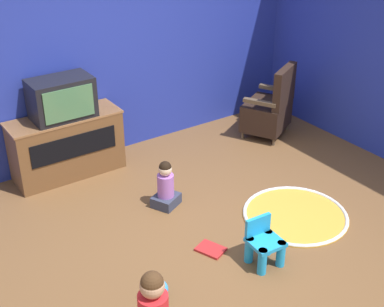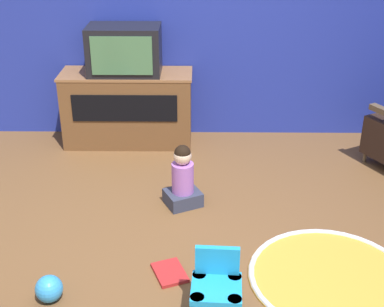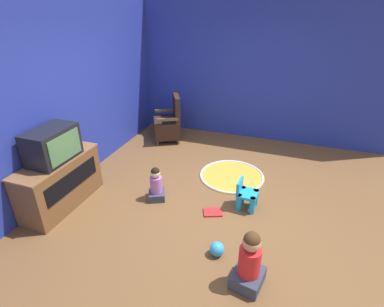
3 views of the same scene
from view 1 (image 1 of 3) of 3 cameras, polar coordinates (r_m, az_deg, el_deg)
ground_plane at (r=5.35m, az=3.07°, el=-8.17°), size 30.00×30.00×0.00m
wall_back at (r=6.40m, az=-10.06°, el=11.53°), size 5.69×0.12×2.78m
tv_cabinet at (r=6.28m, az=-13.20°, el=0.91°), size 1.27×0.47×0.73m
television at (r=6.03m, az=-13.74°, el=5.75°), size 0.68×0.42×0.45m
black_armchair at (r=7.14m, az=8.30°, el=4.72°), size 0.80×0.75×0.97m
yellow_kid_chair at (r=4.89m, az=7.68°, el=-9.69°), size 0.31×0.29×0.43m
play_mat at (r=5.65m, az=10.95°, el=-6.43°), size 1.09×1.09×0.04m
child_watching_center at (r=5.60m, az=-2.83°, el=-3.56°), size 0.34×0.33×0.52m
toy_ball at (r=4.57m, az=-3.63°, el=-14.27°), size 0.17×0.17×0.17m
book at (r=5.09m, az=2.01°, el=-10.18°), size 0.27×0.31×0.02m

